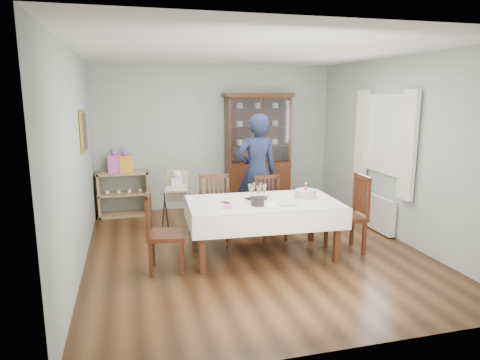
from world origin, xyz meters
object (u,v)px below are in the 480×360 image
object	(u,v)px
china_cabinet	(258,149)
high_chair	(178,208)
champagne_tray	(258,195)
gift_bag_pink	(115,162)
sideboard	(124,194)
woman	(257,172)
gift_bag_orange	(125,162)
chair_far_left	(215,225)
chair_end_left	(165,248)
chair_end_right	(346,229)
birthday_cake	(306,194)
chair_far_right	(271,220)
dining_table	(263,228)

from	to	relation	value
china_cabinet	high_chair	bearing A→B (deg)	-145.53
champagne_tray	gift_bag_pink	xyz separation A→B (m)	(-1.90, 2.38, 0.16)
sideboard	woman	bearing A→B (deg)	-31.54
gift_bag_pink	gift_bag_orange	world-z (taller)	gift_bag_pink
sideboard	chair_far_left	size ratio (longest dim) A/B	0.89
chair_end_left	woman	distance (m)	2.22
chair_far_left	chair_end_left	distance (m)	1.06
woman	champagne_tray	size ratio (longest dim) A/B	5.42
chair_end_right	birthday_cake	distance (m)	0.78
china_cabinet	chair_far_left	xyz separation A→B (m)	(-1.22, -1.95, -0.82)
champagne_tray	birthday_cake	size ratio (longest dim) A/B	1.06
high_chair	gift_bag_pink	size ratio (longest dim) A/B	2.37
chair_far_right	high_chair	xyz separation A→B (m)	(-1.32, 0.69, 0.11)
gift_bag_pink	woman	bearing A→B (deg)	-29.73
woman	chair_end_right	bearing A→B (deg)	123.92
woman	high_chair	distance (m)	1.38
china_cabinet	chair_far_right	bearing A→B (deg)	-100.69
chair_far_right	gift_bag_orange	size ratio (longest dim) A/B	2.26
chair_far_left	gift_bag_orange	world-z (taller)	gift_bag_orange
dining_table	sideboard	bearing A→B (deg)	125.81
sideboard	gift_bag_pink	bearing A→B (deg)	-170.67
sideboard	gift_bag_pink	world-z (taller)	gift_bag_pink
champagne_tray	birthday_cake	bearing A→B (deg)	-10.48
gift_bag_orange	champagne_tray	bearing A→B (deg)	-54.20
dining_table	high_chair	bearing A→B (deg)	125.94
chair_end_left	gift_bag_pink	bearing A→B (deg)	21.28
high_chair	gift_bag_orange	world-z (taller)	gift_bag_orange
birthday_cake	gift_bag_pink	size ratio (longest dim) A/B	0.77
gift_bag_orange	chair_end_right	bearing A→B (deg)	-41.51
sideboard	chair_end_right	bearing A→B (deg)	-41.18
woman	high_chair	bearing A→B (deg)	-5.70
chair_end_right	champagne_tray	distance (m)	1.35
chair_end_right	woman	distance (m)	1.72
champagne_tray	china_cabinet	bearing A→B (deg)	73.04
dining_table	woman	distance (m)	1.37
sideboard	woman	distance (m)	2.52
china_cabinet	high_chair	size ratio (longest dim) A/B	2.19
china_cabinet	champagne_tray	xyz separation A→B (m)	(-0.73, -2.38, -0.30)
china_cabinet	sideboard	size ratio (longest dim) A/B	2.42
chair_far_left	woman	world-z (taller)	woman
champagne_tray	woman	bearing A→B (deg)	73.62
sideboard	chair_end_left	size ratio (longest dim) A/B	0.90
dining_table	chair_end_left	bearing A→B (deg)	-172.25
gift_bag_pink	chair_far_left	bearing A→B (deg)	-54.35
sideboard	chair_far_right	distance (m)	2.85
chair_far_right	china_cabinet	bearing A→B (deg)	75.86
chair_end_left	woman	bearing A→B (deg)	-40.56
china_cabinet	champagne_tray	size ratio (longest dim) A/B	6.34
chair_end_left	chair_end_right	size ratio (longest dim) A/B	0.94
chair_far_left	high_chair	xyz separation A→B (m)	(-0.44, 0.80, 0.09)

